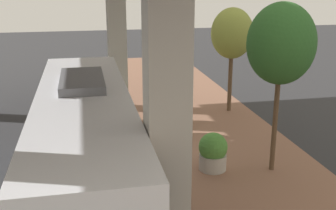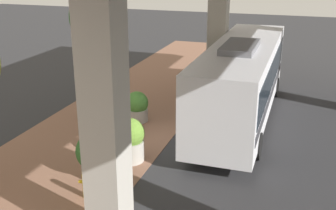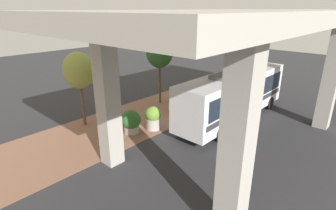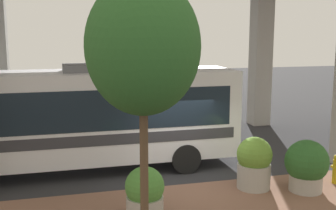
{
  "view_description": "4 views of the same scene",
  "coord_description": "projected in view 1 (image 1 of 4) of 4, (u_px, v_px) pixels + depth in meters",
  "views": [
    {
      "loc": [
        2.18,
        14.58,
        6.47
      ],
      "look_at": [
        -0.91,
        -0.55,
        1.77
      ],
      "focal_mm": 45.0,
      "sensor_mm": 36.0,
      "label": 1
    },
    {
      "loc": [
        4.72,
        -14.35,
        6.93
      ],
      "look_at": [
        0.09,
        -0.38,
        1.7
      ],
      "focal_mm": 45.0,
      "sensor_mm": 36.0,
      "label": 2
    },
    {
      "loc": [
        10.86,
        -13.17,
        7.72
      ],
      "look_at": [
        -0.59,
        -0.66,
        1.44
      ],
      "focal_mm": 28.0,
      "sensor_mm": 36.0,
      "label": 3
    },
    {
      "loc": [
        -11.98,
        3.68,
        4.69
      ],
      "look_at": [
        1.31,
        0.22,
        2.32
      ],
      "focal_mm": 45.0,
      "sensor_mm": 36.0,
      "label": 4
    }
  ],
  "objects": [
    {
      "name": "street_tree_near",
      "position": [
        281.0,
        44.0,
        13.48
      ],
      "size": [
        2.21,
        2.21,
        5.76
      ],
      "color": "brown",
      "rests_on": "ground"
    },
    {
      "name": "planter_back",
      "position": [
        159.0,
        118.0,
        17.69
      ],
      "size": [
        1.07,
        1.07,
        1.6
      ],
      "color": "#ADA89E",
      "rests_on": "ground"
    },
    {
      "name": "bus",
      "position": [
        86.0,
        143.0,
        11.89
      ],
      "size": [
        2.65,
        11.13,
        3.65
      ],
      "color": "silver",
      "rests_on": "ground"
    },
    {
      "name": "planter_front",
      "position": [
        167.0,
        107.0,
        19.12
      ],
      "size": [
        1.29,
        1.29,
        1.57
      ],
      "color": "#ADA89E",
      "rests_on": "ground"
    },
    {
      "name": "street_tree_far",
      "position": [
        232.0,
        34.0,
        20.15
      ],
      "size": [
        2.04,
        2.04,
        5.12
      ],
      "color": "brown",
      "rests_on": "ground"
    },
    {
      "name": "fire_hydrant",
      "position": [
        156.0,
        107.0,
        20.34
      ],
      "size": [
        0.45,
        0.22,
        0.95
      ],
      "color": "gold",
      "rests_on": "ground"
    },
    {
      "name": "planter_middle",
      "position": [
        213.0,
        152.0,
        14.57
      ],
      "size": [
        1.0,
        1.0,
        1.36
      ],
      "color": "#ADA89E",
      "rests_on": "ground"
    },
    {
      "name": "ground_plane",
      "position": [
        147.0,
        155.0,
        15.97
      ],
      "size": [
        80.0,
        80.0,
        0.0
      ],
      "primitive_type": "plane",
      "color": "#2D2D30",
      "rests_on": "ground"
    },
    {
      "name": "sidewalk_strip",
      "position": [
        223.0,
        149.0,
        16.54
      ],
      "size": [
        6.0,
        40.0,
        0.02
      ],
      "color": "#845B47",
      "rests_on": "ground"
    }
  ]
}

